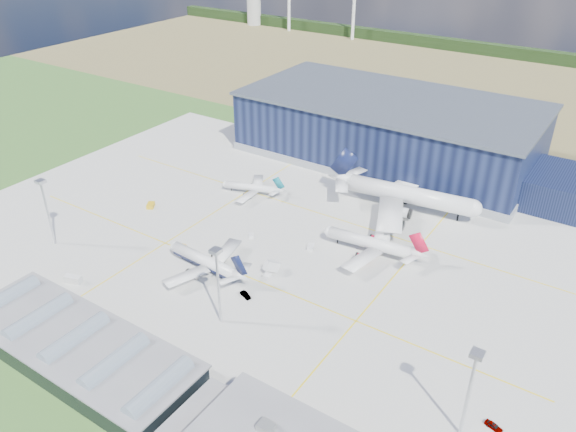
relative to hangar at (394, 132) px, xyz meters
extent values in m
plane|color=#325A21|center=(-2.81, -94.80, -11.62)|extent=(600.00, 600.00, 0.00)
cube|color=#AEAEA8|center=(-2.81, -84.80, -11.59)|extent=(220.00, 160.00, 0.06)
cube|color=yellow|center=(-2.81, -104.80, -11.54)|extent=(180.00, 0.40, 0.02)
cube|color=yellow|center=(-2.81, -59.80, -11.54)|extent=(180.00, 0.40, 0.02)
cube|color=yellow|center=(-32.81, -84.80, -11.54)|extent=(0.40, 120.00, 0.02)
cube|color=yellow|center=(37.19, -84.80, -11.54)|extent=(0.40, 120.00, 0.02)
cube|color=olive|center=(-2.81, 125.20, -11.62)|extent=(600.00, 220.00, 0.01)
cube|color=black|center=(-2.81, 205.20, -7.62)|extent=(600.00, 8.00, 8.00)
cylinder|color=silver|center=(-222.81, 200.20, 8.38)|extent=(12.00, 12.00, 40.00)
cube|color=black|center=(-2.81, 0.20, 0.88)|extent=(120.00, 60.00, 25.00)
cube|color=gray|center=(-2.81, 0.20, -10.02)|extent=(121.00, 61.00, 3.20)
cube|color=#49515D|center=(-2.81, 0.20, 13.88)|extent=(122.00, 62.00, 1.20)
cube|color=black|center=(69.19, -4.80, -5.62)|extent=(24.00, 30.00, 12.00)
cube|color=black|center=(52.19, -143.60, -5.12)|extent=(44.00, 0.40, 1.40)
cube|color=#9D9E99|center=(42.19, -152.80, -1.52)|extent=(3.20, 2.60, 1.60)
cube|color=black|center=(-12.81, -154.80, -8.62)|extent=(65.00, 22.00, 6.00)
cube|color=slate|center=(-12.81, -154.80, -5.42)|extent=(66.00, 23.00, 0.50)
cube|color=slate|center=(27.19, -154.80, -8.62)|extent=(10.00, 18.00, 6.00)
cylinder|color=gray|center=(-40.81, -154.80, -5.22)|extent=(4.40, 18.00, 4.40)
cylinder|color=gray|center=(-26.81, -154.80, -5.22)|extent=(4.40, 18.00, 4.40)
cylinder|color=gray|center=(-12.81, -154.80, -5.22)|extent=(4.40, 18.00, 4.40)
cylinder|color=gray|center=(1.19, -154.80, -5.22)|extent=(4.40, 18.00, 4.40)
cylinder|color=gray|center=(15.19, -154.80, -5.22)|extent=(4.40, 18.00, 4.40)
cylinder|color=silver|center=(-62.81, -124.80, -0.62)|extent=(0.70, 0.70, 22.00)
cube|color=silver|center=(-62.81, -124.80, 10.88)|extent=(2.60, 2.60, 1.00)
cylinder|color=silver|center=(7.19, -124.80, -0.62)|extent=(0.70, 0.70, 22.00)
cube|color=silver|center=(7.19, -124.80, 10.88)|extent=(2.60, 2.60, 1.00)
cylinder|color=silver|center=(72.19, -124.80, -0.62)|extent=(0.70, 0.70, 22.00)
cube|color=silver|center=(72.19, -124.80, 10.88)|extent=(2.60, 2.60, 1.00)
cube|color=gold|center=(-54.56, -89.94, -10.82)|extent=(4.00, 4.50, 1.60)
cube|color=gold|center=(-25.83, -104.32, -11.02)|extent=(1.93, 2.82, 1.20)
cube|color=silver|center=(-40.17, -135.24, -10.52)|extent=(5.45, 3.70, 2.19)
cube|color=silver|center=(8.46, -81.23, -10.96)|extent=(2.99, 3.57, 1.32)
cube|color=silver|center=(-11.55, -86.34, -11.04)|extent=(3.03, 3.16, 1.14)
cube|color=silver|center=(5.75, -99.12, -10.08)|extent=(3.69, 5.17, 3.07)
imported|color=#99999E|center=(77.74, -119.51, -10.94)|extent=(4.26, 2.64, 1.35)
imported|color=#99999E|center=(6.23, -112.80, -10.95)|extent=(4.27, 2.78, 1.33)
camera|label=1|loc=(86.24, -211.56, 87.08)|focal=35.00mm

